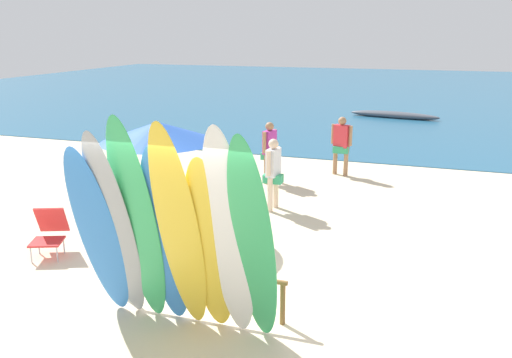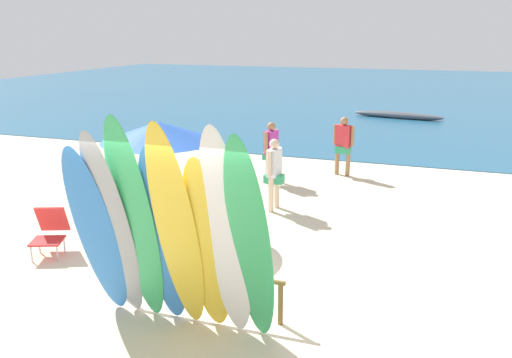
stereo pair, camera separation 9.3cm
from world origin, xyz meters
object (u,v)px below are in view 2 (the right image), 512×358
Objects in this scene: surfboard_green_2 at (136,225)px; beachgoer_strolling at (274,169)px; surfboard_yellow_4 at (177,232)px; distant_boat at (398,115)px; surfboard_green_7 at (250,245)px; surfboard_blue_0 at (97,234)px; surfboard_rack at (196,277)px; surfboard_white_6 at (227,238)px; beachgoer_photographing at (271,148)px; beachgoer_by_water at (343,142)px; surfboard_yellow_5 at (207,248)px; surfboard_grey_1 at (114,229)px; beach_umbrella at (158,132)px; surfboard_blue_3 at (164,238)px; beach_chair_red at (117,203)px; beach_chair_blue at (50,230)px.

surfboard_green_2 reaches higher than beachgoer_strolling.
surfboard_yellow_4 is 18.57m from distant_boat.
distant_boat is (0.24, 18.49, -1.21)m from surfboard_green_7.
surfboard_rack is at bearing 32.62° from surfboard_blue_0.
surfboard_white_6 is at bearing -91.68° from distant_boat.
surfboard_green_2 reaches higher than surfboard_white_6.
beachgoer_by_water is at bearing 143.06° from beachgoer_photographing.
surfboard_green_2 reaches higher than surfboard_yellow_5.
surfboard_grey_1 reaches higher than beach_umbrella.
surfboard_white_6 reaches higher than surfboard_grey_1.
surfboard_green_2 is 1.14× the size of surfboard_blue_3.
surfboard_white_6 is at bearing 106.01° from beachgoer_by_water.
surfboard_rack is 0.90× the size of surfboard_green_7.
surfboard_green_7 reaches higher than beachgoer_strolling.
beachgoer_by_water is at bearing 78.90° from surfboard_blue_3.
beach_chair_red is at bearing -105.26° from distant_boat.
surfboard_white_6 is 4.07m from beach_umbrella.
surfboard_white_6 is 1.35× the size of beach_umbrella.
surfboard_green_2 is at bearing 5.34° from surfboard_grey_1.
surfboard_green_7 is at bearing -47.32° from beach_umbrella.
beach_chair_blue is at bearing -130.50° from beach_umbrella.
surfboard_yellow_5 is 0.88× the size of surfboard_green_7.
surfboard_green_7 reaches higher than surfboard_rack.
surfboard_green_2 is 1.87× the size of beachgoer_by_water.
beach_chair_red is at bearing 142.55° from surfboard_white_6.
surfboard_rack is 1.14m from surfboard_yellow_4.
distant_boat is (3.12, 15.36, -1.78)m from beach_umbrella.
beachgoer_by_water is 0.73× the size of beach_umbrella.
beachgoer_photographing is (-0.18, 7.05, -0.44)m from surfboard_grey_1.
distant_boat is (1.16, 18.49, -1.25)m from surfboard_yellow_4.
beach_chair_blue is at bearing 75.90° from beachgoer_by_water.
beach_chair_red is (-2.66, -1.82, -0.45)m from beachgoer_strolling.
beachgoer_by_water is at bearing 98.28° from surfboard_green_7.
beach_umbrella is (1.05, -0.08, 1.49)m from beach_chair_red.
surfboard_grey_1 is at bearing -175.76° from surfboard_yellow_4.
surfboard_rack is at bearing -52.89° from beach_umbrella.
surfboard_green_2 is 1.37× the size of beach_umbrella.
surfboard_green_7 is at bearing 20.93° from beachgoer_strolling.
beachgoer_photographing is at bearing 54.63° from beachgoer_by_water.
surfboard_blue_0 reaches higher than beach_umbrella.
surfboard_blue_0 is 0.27m from surfboard_grey_1.
surfboard_yellow_4 reaches higher than surfboard_blue_0.
surfboard_blue_3 is 0.91× the size of surfboard_green_7.
surfboard_yellow_5 is 1.16× the size of beach_umbrella.
beachgoer_photographing is 1.84× the size of beach_chair_red.
surfboard_blue_3 is 4.94m from beachgoer_strolling.
surfboard_grey_1 is 1.12× the size of surfboard_yellow_5.
surfboard_yellow_5 is 1.61× the size of beachgoer_photographing.
beachgoer_photographing is at bearing 90.87° from surfboard_blue_3.
beachgoer_by_water is (1.65, 8.34, -0.33)m from surfboard_blue_0.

